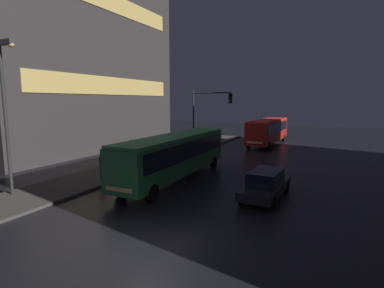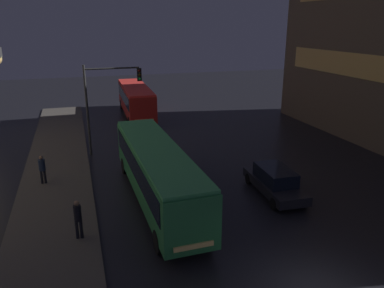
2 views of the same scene
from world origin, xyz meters
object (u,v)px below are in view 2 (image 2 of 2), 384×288
Objects in this scene: pedestrian_near at (42,167)px; car_taxi at (275,181)px; pedestrian_mid at (78,217)px; bus_far at (136,98)px; traffic_light_main at (106,93)px; bus_near at (157,169)px.

car_taxi is at bearing -53.33° from pedestrian_near.
pedestrian_near is 6.92m from pedestrian_mid.
bus_far is 6.21× the size of pedestrian_mid.
bus_near is at bearing -79.65° from traffic_light_main.
pedestrian_near is at bearing 120.91° from pedestrian_mid.
pedestrian_near reaches higher than car_taxi.
pedestrian_mid is (-10.37, -1.64, 0.39)m from car_taxi.
traffic_light_main reaches higher than bus_near.
bus_far reaches higher than bus_near.
traffic_light_main is (-7.95, 9.84, 3.58)m from car_taxi.
traffic_light_main reaches higher than car_taxi.
bus_near reaches higher than pedestrian_mid.
car_taxi is 10.51m from pedestrian_mid.
bus_near is 9.29m from traffic_light_main.
bus_far is at bearing 90.03° from pedestrian_mid.
bus_far is 17.17m from pedestrian_near.
traffic_light_main is (2.42, 11.48, 3.19)m from pedestrian_mid.
bus_far is at bearing -97.17° from bus_near.
bus_near is at bearing 85.83° from bus_far.
bus_far is 11.31m from traffic_light_main.
bus_far is 6.49× the size of pedestrian_near.
pedestrian_near is 0.96× the size of pedestrian_mid.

